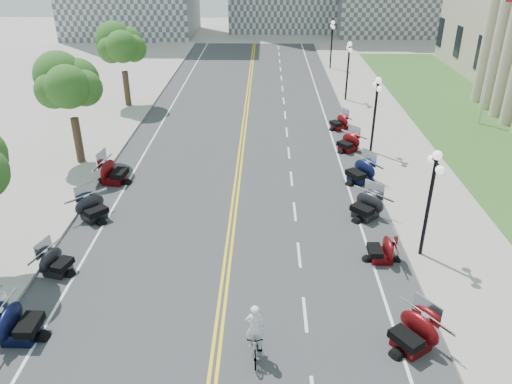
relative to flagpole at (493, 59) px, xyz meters
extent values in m
plane|color=gray|center=(-18.00, -22.00, -5.00)|extent=(160.00, 160.00, 0.00)
cube|color=#333335|center=(-18.00, -12.00, -5.00)|extent=(16.00, 90.00, 0.01)
cube|color=yellow|center=(-18.12, -12.00, -4.99)|extent=(0.12, 90.00, 0.00)
cube|color=yellow|center=(-17.88, -12.00, -4.99)|extent=(0.12, 90.00, 0.00)
cube|color=white|center=(-11.60, -12.00, -4.99)|extent=(0.12, 90.00, 0.00)
cube|color=white|center=(-24.40, -12.00, -4.99)|extent=(0.12, 90.00, 0.00)
cube|color=white|center=(-14.80, -22.00, -4.99)|extent=(0.12, 2.00, 0.00)
cube|color=white|center=(-14.80, -18.00, -4.99)|extent=(0.12, 2.00, 0.00)
cube|color=white|center=(-14.80, -14.00, -4.99)|extent=(0.12, 2.00, 0.00)
cube|color=white|center=(-14.80, -10.00, -4.99)|extent=(0.12, 2.00, 0.00)
cube|color=white|center=(-14.80, -6.00, -4.99)|extent=(0.12, 2.00, 0.00)
cube|color=white|center=(-14.80, -2.00, -4.99)|extent=(0.12, 2.00, 0.00)
cube|color=white|center=(-14.80, 2.00, -4.99)|extent=(0.12, 2.00, 0.00)
cube|color=white|center=(-14.80, 6.00, -4.99)|extent=(0.12, 2.00, 0.00)
cube|color=white|center=(-14.80, 10.00, -4.99)|extent=(0.12, 2.00, 0.00)
cube|color=white|center=(-14.80, 14.00, -4.99)|extent=(0.12, 2.00, 0.00)
cube|color=white|center=(-14.80, 18.00, -4.99)|extent=(0.12, 2.00, 0.00)
cube|color=white|center=(-14.80, 22.00, -4.99)|extent=(0.12, 2.00, 0.00)
cube|color=white|center=(-14.80, 26.00, -4.99)|extent=(0.12, 2.00, 0.00)
cube|color=white|center=(-14.80, 30.00, -4.99)|extent=(0.12, 2.00, 0.00)
cube|color=#9E9991|center=(-7.50, -12.00, -4.92)|extent=(5.00, 90.00, 0.15)
cube|color=#9E9991|center=(-28.50, -12.00, -4.92)|extent=(5.00, 90.00, 0.15)
cube|color=#356023|center=(-0.50, -4.00, -4.95)|extent=(9.00, 60.00, 0.10)
imported|color=#A51414|center=(-16.66, -24.11, -4.44)|extent=(0.61, 1.90, 1.13)
imported|color=white|center=(-16.66, -24.11, -2.98)|extent=(0.65, 0.43, 1.78)
camera|label=1|loc=(-16.36, -36.79, 7.70)|focal=35.00mm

